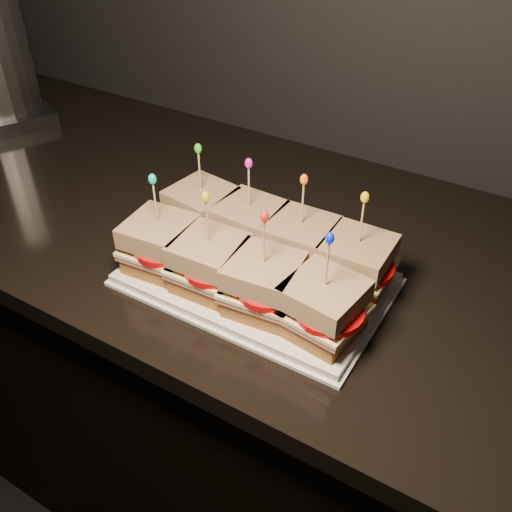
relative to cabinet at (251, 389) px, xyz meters
The scene contains 60 objects.
cabinet is the anchor object (origin of this frame).
granite_slab 0.44m from the cabinet, ahead, with size 2.22×0.71×0.04m, color black.
platter 0.49m from the cabinet, 55.00° to the right, with size 0.39×0.24×0.02m, color white.
platter_rim 0.49m from the cabinet, 55.00° to the right, with size 0.41×0.26×0.01m, color white.
sandwich_0_bread_bot 0.50m from the cabinet, 121.64° to the right, with size 0.09×0.09×0.03m, color #603114.
sandwich_0_ham 0.51m from the cabinet, 121.64° to the right, with size 0.10×0.10×0.01m, color #C66359.
sandwich_0_cheese 0.52m from the cabinet, 121.64° to the right, with size 0.11×0.10×0.01m, color #FFF5AC.
sandwich_0_tomato 0.53m from the cabinet, 113.09° to the right, with size 0.09×0.09×0.01m, color red.
sandwich_0_bread_top 0.55m from the cabinet, 121.64° to the right, with size 0.10×0.10×0.03m, color #50270C.
sandwich_0_pick 0.59m from the cabinet, 121.64° to the right, with size 0.00×0.00×0.09m, color tan.
sandwich_0_frill 0.64m from the cabinet, 121.64° to the right, with size 0.01×0.01×0.02m, color green.
sandwich_1_bread_bot 0.50m from the cabinet, 58.96° to the right, with size 0.09×0.09×0.03m, color #603114.
sandwich_1_ham 0.51m from the cabinet, 58.96° to the right, with size 0.10×0.10×0.01m, color #C66359.
sandwich_1_cheese 0.52m from the cabinet, 58.96° to the right, with size 0.11×0.10×0.01m, color #FFF5AC.
sandwich_1_tomato 0.53m from the cabinet, 54.88° to the right, with size 0.09×0.09×0.01m, color red.
sandwich_1_bread_top 0.55m from the cabinet, 58.96° to the right, with size 0.10×0.10×0.03m, color #50270C.
sandwich_1_pick 0.59m from the cabinet, 58.96° to the right, with size 0.00×0.00×0.09m, color tan.
sandwich_1_frill 0.64m from the cabinet, 58.96° to the right, with size 0.01×0.01×0.02m, color #D417A8.
sandwich_2_bread_bot 0.51m from the cabinet, 28.79° to the right, with size 0.09×0.09×0.03m, color #603114.
sandwich_2_ham 0.53m from the cabinet, 28.79° to the right, with size 0.10×0.10×0.01m, color #C66359.
sandwich_2_cheese 0.54m from the cabinet, 28.79° to the right, with size 0.11×0.10×0.01m, color #FFF5AC.
sandwich_2_tomato 0.55m from the cabinet, 28.61° to the right, with size 0.09×0.09×0.01m, color red.
sandwich_2_bread_top 0.56m from the cabinet, 28.79° to the right, with size 0.10×0.10×0.03m, color #50270C.
sandwich_2_pick 0.61m from the cabinet, 28.79° to the right, with size 0.00×0.00×0.09m, color tan.
sandwich_2_frill 0.65m from the cabinet, 28.79° to the right, with size 0.01×0.01×0.02m, color orange.
sandwich_3_bread_bot 0.55m from the cabinet, 18.22° to the right, with size 0.09×0.09×0.03m, color #603114.
sandwich_3_ham 0.56m from the cabinet, 18.22° to the right, with size 0.10×0.10×0.01m, color #C66359.
sandwich_3_cheese 0.57m from the cabinet, 18.22° to the right, with size 0.11×0.10×0.01m, color #FFF5AC.
sandwich_3_tomato 0.58m from the cabinet, 18.65° to the right, with size 0.09×0.09×0.01m, color red.
sandwich_3_bread_top 0.59m from the cabinet, 18.22° to the right, with size 0.10×0.10×0.03m, color #50270C.
sandwich_3_pick 0.64m from the cabinet, 18.22° to the right, with size 0.00×0.00×0.09m, color tan.
sandwich_3_frill 0.68m from the cabinet, 18.22° to the right, with size 0.01×0.01×0.02m, color yellow.
sandwich_4_bread_bot 0.53m from the cabinet, 104.07° to the right, with size 0.09×0.09×0.03m, color #603114.
sandwich_4_ham 0.54m from the cabinet, 104.07° to the right, with size 0.10×0.10×0.01m, color #C66359.
sandwich_4_cheese 0.55m from the cabinet, 104.07° to the right, with size 0.11×0.10×0.01m, color #FFF5AC.
sandwich_4_tomato 0.56m from the cabinet, 100.27° to the right, with size 0.09×0.09×0.01m, color red.
sandwich_4_bread_top 0.57m from the cabinet, 104.07° to the right, with size 0.10×0.10×0.03m, color #50270C.
sandwich_4_pick 0.62m from the cabinet, 104.07° to the right, with size 0.00×0.00×0.09m, color tan.
sandwich_4_frill 0.66m from the cabinet, 104.07° to the right, with size 0.01×0.01×0.02m, color #05B2B1.
sandwich_5_bread_bot 0.53m from the cabinet, 76.24° to the right, with size 0.09×0.09×0.03m, color #603114.
sandwich_5_ham 0.54m from the cabinet, 76.24° to the right, with size 0.10×0.10×0.01m, color #C66359.
sandwich_5_cheese 0.55m from the cabinet, 76.24° to the right, with size 0.11×0.10×0.01m, color #FFF5AC.
sandwich_5_tomato 0.56m from the cabinet, 73.36° to the right, with size 0.09×0.09×0.01m, color red.
sandwich_5_bread_top 0.57m from the cabinet, 76.24° to the right, with size 0.10×0.10×0.03m, color #50270C.
sandwich_5_pick 0.62m from the cabinet, 76.24° to the right, with size 0.00×0.00×0.09m, color tan.
sandwich_5_frill 0.66m from the cabinet, 76.24° to the right, with size 0.01×0.01×0.02m, color gold.
sandwich_6_bread_bot 0.54m from the cabinet, 53.49° to the right, with size 0.09×0.09×0.03m, color #603114.
sandwich_6_ham 0.56m from the cabinet, 53.49° to the right, with size 0.10×0.10×0.01m, color #C66359.
sandwich_6_cheese 0.56m from the cabinet, 53.49° to the right, with size 0.11×0.10×0.01m, color #FFF5AC.
sandwich_6_tomato 0.58m from the cabinet, 52.08° to the right, with size 0.09×0.09×0.01m, color red.
sandwich_6_bread_top 0.59m from the cabinet, 53.49° to the right, with size 0.10×0.10×0.03m, color #50270C.
sandwich_6_pick 0.63m from the cabinet, 53.49° to the right, with size 0.00×0.00×0.09m, color tan.
sandwich_6_frill 0.67m from the cabinet, 53.49° to the right, with size 0.01×0.01×0.02m, color red.
sandwich_7_bread_bot 0.57m from the cabinet, 38.98° to the right, with size 0.09×0.09×0.03m, color #603114.
sandwich_7_ham 0.59m from the cabinet, 38.98° to the right, with size 0.10×0.10×0.01m, color #C66359.
sandwich_7_cheese 0.59m from the cabinet, 38.98° to the right, with size 0.11×0.10×0.01m, color #FFF5AC.
sandwich_7_tomato 0.61m from the cabinet, 38.45° to the right, with size 0.09×0.09×0.01m, color red.
sandwich_7_bread_top 0.62m from the cabinet, 38.98° to the right, with size 0.10×0.10×0.03m, color #50270C.
sandwich_7_pick 0.66m from the cabinet, 38.98° to the right, with size 0.00×0.00×0.09m, color tan.
sandwich_7_frill 0.70m from the cabinet, 38.98° to the right, with size 0.01×0.01×0.02m, color #052ADB.
Camera 1 is at (-0.07, 0.93, 1.46)m, focal length 40.00 mm.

